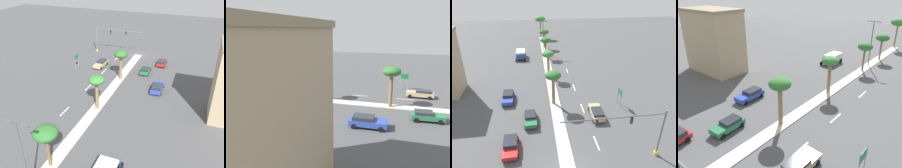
% 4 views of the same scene
% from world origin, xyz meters
% --- Properties ---
extents(ground_plane, '(160.00, 160.00, 0.00)m').
position_xyz_m(ground_plane, '(0.00, 24.80, 0.00)').
color(ground_plane, '#4C4C4F').
extents(median_curb, '(1.80, 63.77, 0.12)m').
position_xyz_m(median_curb, '(0.00, 31.89, 0.06)').
color(median_curb, beige).
rests_on(median_curb, ground).
extents(lane_stripe_left, '(0.20, 2.80, 0.01)m').
position_xyz_m(lane_stripe_left, '(4.51, 4.00, 0.01)').
color(lane_stripe_left, silver).
rests_on(lane_stripe_left, ground).
extents(lane_stripe_trailing, '(0.20, 2.80, 0.01)m').
position_xyz_m(lane_stripe_trailing, '(4.51, 12.68, 0.01)').
color(lane_stripe_trailing, silver).
rests_on(lane_stripe_trailing, ground).
extents(lane_stripe_inboard, '(0.20, 2.80, 0.01)m').
position_xyz_m(lane_stripe_inboard, '(4.51, 20.48, 0.01)').
color(lane_stripe_inboard, silver).
rests_on(lane_stripe_inboard, ground).
extents(lane_stripe_right, '(0.20, 2.80, 0.01)m').
position_xyz_m(lane_stripe_right, '(4.51, 29.46, 0.01)').
color(lane_stripe_right, silver).
rests_on(lane_stripe_right, ground).
extents(traffic_signal_gantry, '(12.40, 0.53, 6.70)m').
position_xyz_m(traffic_signal_gantry, '(8.57, 0.93, 4.15)').
color(traffic_signal_gantry, slate).
rests_on(traffic_signal_gantry, ground).
extents(directional_road_sign, '(0.10, 1.56, 3.14)m').
position_xyz_m(directional_road_sign, '(11.07, 12.81, 2.28)').
color(directional_road_sign, gray).
rests_on(directional_road_sign, ground).
extents(palm_tree_leading, '(2.71, 2.71, 6.18)m').
position_xyz_m(palm_tree_leading, '(-0.24, 14.89, 5.20)').
color(palm_tree_leading, olive).
rests_on(palm_tree_leading, median_curb).
extents(palm_tree_outboard, '(2.62, 2.62, 5.98)m').
position_xyz_m(palm_tree_outboard, '(-0.21, 26.72, 5.03)').
color(palm_tree_outboard, olive).
rests_on(palm_tree_outboard, median_curb).
extents(palm_tree_far, '(2.92, 2.92, 5.67)m').
position_xyz_m(palm_tree_far, '(0.07, 40.14, 4.86)').
color(palm_tree_far, brown).
rests_on(palm_tree_far, median_curb).
extents(street_lamp_trailing, '(2.90, 0.24, 9.35)m').
position_xyz_m(street_lamp_trailing, '(-0.27, 44.25, 5.63)').
color(street_lamp_trailing, '#515459').
rests_on(street_lamp_trailing, median_curb).
extents(sedan_tan_center, '(2.16, 4.63, 1.38)m').
position_xyz_m(sedan_tan_center, '(6.23, 10.08, 0.75)').
color(sedan_tan_center, tan).
rests_on(sedan_tan_center, ground).
extents(sedan_red_near, '(2.13, 4.30, 1.35)m').
position_xyz_m(sedan_red_near, '(-6.87, 4.38, 0.73)').
color(sedan_red_near, red).
rests_on(sedan_red_near, ground).
extents(sedan_green_left, '(2.09, 4.16, 1.32)m').
position_xyz_m(sedan_green_left, '(-4.33, 10.04, 0.72)').
color(sedan_green_left, '#287047').
rests_on(sedan_green_left, ground).
extents(sedan_blue_inboard, '(2.09, 4.60, 1.44)m').
position_xyz_m(sedan_blue_inboard, '(-8.35, 17.18, 0.78)').
color(sedan_blue_inboard, '#2D47AD').
rests_on(sedan_blue_inboard, ground).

